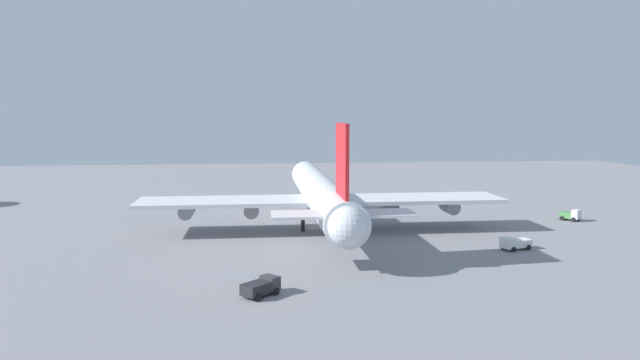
% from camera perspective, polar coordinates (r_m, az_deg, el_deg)
% --- Properties ---
extents(ground_plane, '(289.86, 289.86, 0.00)m').
position_cam_1_polar(ground_plane, '(110.00, -0.00, -4.65)').
color(ground_plane, gray).
extents(cargo_airplane, '(72.47, 65.87, 19.95)m').
position_cam_1_polar(cargo_airplane, '(108.49, 0.03, -1.32)').
color(cargo_airplane, silver).
rests_on(cargo_airplane, ground_plane).
extents(fuel_truck, '(4.17, 3.93, 2.33)m').
position_cam_1_polar(fuel_truck, '(127.08, 23.33, -3.16)').
color(fuel_truck, silver).
rests_on(fuel_truck, ground_plane).
extents(catering_truck, '(4.84, 4.87, 2.05)m').
position_cam_1_polar(catering_truck, '(69.66, -5.77, -10.33)').
color(catering_truck, '#333338').
rests_on(catering_truck, ground_plane).
extents(maintenance_van, '(3.80, 5.52, 2.06)m').
position_cam_1_polar(maintenance_van, '(96.95, 18.52, -5.87)').
color(maintenance_van, white).
rests_on(maintenance_van, ground_plane).
extents(safety_cone_nose, '(0.47, 0.47, 0.67)m').
position_cam_1_polar(safety_cone_nose, '(141.73, -2.57, -2.02)').
color(safety_cone_nose, orange).
rests_on(safety_cone_nose, ground_plane).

